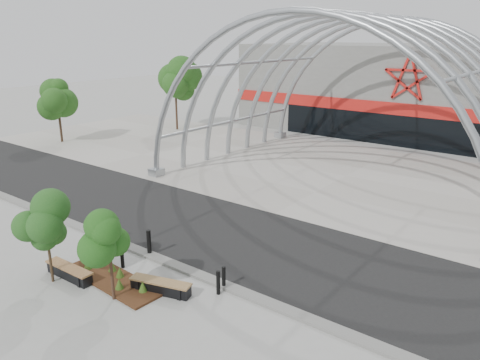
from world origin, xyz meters
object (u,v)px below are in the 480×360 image
(bench_1, at_px, (161,287))
(bollard_2, at_px, (122,257))
(street_tree_1, at_px, (109,239))
(bench_0, at_px, (69,272))
(street_tree_0, at_px, (46,225))

(bench_1, distance_m, bollard_2, 2.67)
(street_tree_1, distance_m, bench_0, 3.27)
(street_tree_1, relative_size, bollard_2, 3.47)
(street_tree_0, xyz_separation_m, street_tree_1, (2.83, 0.61, -0.01))
(bollard_2, bearing_deg, street_tree_0, -117.35)
(street_tree_0, bearing_deg, bench_0, 61.92)
(street_tree_0, relative_size, bollard_2, 3.49)
(street_tree_1, relative_size, bench_1, 1.35)
(bench_0, relative_size, bench_1, 0.99)
(bench_0, bearing_deg, street_tree_1, 1.75)
(bollard_2, bearing_deg, street_tree_1, -46.57)
(bench_0, bearing_deg, bench_1, 21.25)
(bench_0, bearing_deg, street_tree_0, -118.08)
(street_tree_1, height_order, bollard_2, street_tree_1)
(street_tree_0, relative_size, street_tree_1, 1.01)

